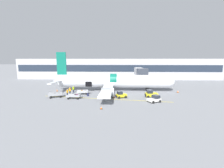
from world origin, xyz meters
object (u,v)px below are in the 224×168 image
at_px(baggage_tug_lead, 154,99).
at_px(baggage_tug_rear, 151,94).
at_px(ground_crew_loader_b, 70,91).
at_px(baggage_cart_queued, 74,96).
at_px(baggage_cart_empty, 56,95).
at_px(suitcase_on_tarmac_upright, 88,95).
at_px(baggage_cart_loading, 83,92).
at_px(ground_crew_loader_a, 73,89).
at_px(ground_crew_driver, 67,92).
at_px(baggage_tug_mid, 121,95).
at_px(airplane, 112,81).

distance_m(baggage_tug_lead, baggage_tug_rear, 4.25).
relative_size(baggage_tug_rear, ground_crew_loader_b, 1.56).
height_order(baggage_cart_queued, baggage_cart_empty, baggage_cart_empty).
relative_size(baggage_tug_rear, suitcase_on_tarmac_upright, 3.70).
bearing_deg(baggage_cart_empty, baggage_tug_rear, 3.38).
distance_m(baggage_cart_loading, ground_crew_loader_a, 3.41).
relative_size(baggage_cart_queued, ground_crew_driver, 2.33).
distance_m(baggage_tug_rear, baggage_cart_loading, 16.58).
relative_size(baggage_tug_mid, baggage_cart_queued, 0.69).
bearing_deg(baggage_cart_empty, ground_crew_loader_b, 50.83).
bearing_deg(ground_crew_loader_a, baggage_tug_rear, -11.10).
distance_m(baggage_cart_queued, ground_crew_loader_b, 4.40).
height_order(airplane, ground_crew_loader_a, airplane).
relative_size(baggage_tug_lead, suitcase_on_tarmac_upright, 3.96).
bearing_deg(ground_crew_driver, baggage_tug_mid, -4.44).
bearing_deg(baggage_cart_queued, baggage_cart_loading, 78.68).
height_order(baggage_cart_queued, ground_crew_loader_a, ground_crew_loader_a).
xyz_separation_m(baggage_cart_queued, suitcase_on_tarmac_upright, (2.50, 2.51, -0.17)).
height_order(airplane, baggage_cart_empty, airplane).
distance_m(baggage_cart_empty, ground_crew_driver, 2.52).
bearing_deg(ground_crew_driver, baggage_tug_lead, -12.08).
bearing_deg(baggage_tug_mid, ground_crew_loader_a, 158.58).
xyz_separation_m(baggage_cart_empty, suitcase_on_tarmac_upright, (7.00, 1.54, -0.21)).
height_order(ground_crew_loader_b, ground_crew_driver, ground_crew_loader_b).
relative_size(airplane, ground_crew_loader_b, 18.55).
xyz_separation_m(baggage_tug_lead, baggage_tug_mid, (-6.79, 3.18, 0.02)).
xyz_separation_m(airplane, baggage_tug_mid, (2.45, -7.85, -1.97)).
distance_m(baggage_tug_rear, baggage_cart_queued, 17.47).
distance_m(baggage_cart_queued, suitcase_on_tarmac_upright, 3.55).
xyz_separation_m(baggage_tug_mid, baggage_cart_queued, (-10.35, -1.20, -0.14)).
height_order(baggage_cart_queued, ground_crew_driver, ground_crew_driver).
relative_size(baggage_cart_queued, suitcase_on_tarmac_upright, 5.11).
xyz_separation_m(baggage_cart_queued, baggage_cart_empty, (-4.50, 0.97, 0.04)).
bearing_deg(baggage_tug_lead, baggage_cart_loading, 158.81).
xyz_separation_m(baggage_tug_rear, baggage_cart_queued, (-17.32, -2.26, -0.21)).
xyz_separation_m(baggage_cart_loading, suitcase_on_tarmac_upright, (1.64, -1.82, -0.19)).
bearing_deg(baggage_cart_loading, suitcase_on_tarmac_upright, -48.01).
xyz_separation_m(airplane, ground_crew_loader_b, (-10.13, -5.28, -1.65)).
relative_size(baggage_tug_mid, baggage_cart_empty, 0.67).
xyz_separation_m(baggage_tug_mid, baggage_tug_rear, (6.97, 1.06, 0.07)).
xyz_separation_m(baggage_tug_lead, suitcase_on_tarmac_upright, (-14.64, 4.49, -0.28)).
height_order(ground_crew_loader_a, suitcase_on_tarmac_upright, ground_crew_loader_a).
relative_size(baggage_tug_rear, baggage_cart_empty, 0.71).
bearing_deg(ground_crew_driver, ground_crew_loader_a, 86.04).
xyz_separation_m(baggage_tug_lead, ground_crew_loader_a, (-19.19, 8.04, 0.31)).
height_order(baggage_tug_lead, baggage_cart_queued, baggage_tug_lead).
bearing_deg(baggage_tug_rear, ground_crew_loader_a, 168.90).
distance_m(baggage_cart_loading, baggage_cart_empty, 6.33).
bearing_deg(ground_crew_loader_b, suitcase_on_tarmac_upright, -14.97).
bearing_deg(baggage_cart_empty, baggage_tug_lead, -7.77).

